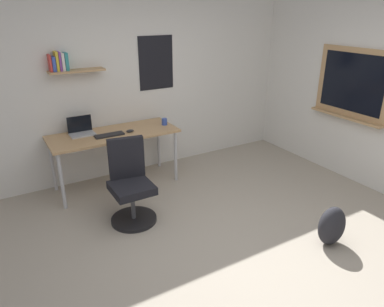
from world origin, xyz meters
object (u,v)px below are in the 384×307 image
(desk, at_px, (114,138))
(coffee_mug, at_px, (164,122))
(office_chair, at_px, (131,187))
(keyboard, at_px, (109,135))
(backpack, at_px, (332,226))
(computer_mouse, at_px, (130,131))
(laptop, at_px, (81,130))

(desk, bearing_deg, coffee_mug, -2.66)
(desk, height_order, office_chair, office_chair)
(keyboard, relative_size, coffee_mug, 4.02)
(coffee_mug, bearing_deg, backpack, -72.99)
(coffee_mug, bearing_deg, computer_mouse, -174.60)
(desk, xyz_separation_m, computer_mouse, (0.20, -0.08, 0.09))
(laptop, height_order, coffee_mug, laptop)
(desk, relative_size, keyboard, 4.47)
(office_chair, height_order, keyboard, office_chair)
(backpack, bearing_deg, keyboard, 123.55)
(backpack, bearing_deg, laptop, 125.53)
(office_chair, height_order, coffee_mug, office_chair)
(desk, height_order, keyboard, keyboard)
(office_chair, relative_size, computer_mouse, 9.13)
(laptop, bearing_deg, keyboard, -39.75)
(keyboard, height_order, computer_mouse, computer_mouse)
(laptop, xyz_separation_m, coffee_mug, (1.10, -0.19, -0.01))
(desk, height_order, laptop, laptop)
(keyboard, distance_m, coffee_mug, 0.81)
(laptop, distance_m, backpack, 3.19)
(desk, relative_size, office_chair, 1.74)
(keyboard, distance_m, backpack, 2.82)
(office_chair, bearing_deg, computer_mouse, 67.64)
(computer_mouse, bearing_deg, office_chair, -112.36)
(keyboard, xyz_separation_m, backpack, (1.53, -2.31, -0.56))
(laptop, height_order, computer_mouse, laptop)
(computer_mouse, bearing_deg, desk, 157.01)
(laptop, xyz_separation_m, keyboard, (0.29, -0.24, -0.04))
(keyboard, relative_size, backpack, 0.87)
(computer_mouse, bearing_deg, coffee_mug, 5.40)
(coffee_mug, bearing_deg, desk, 177.34)
(laptop, relative_size, computer_mouse, 2.98)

